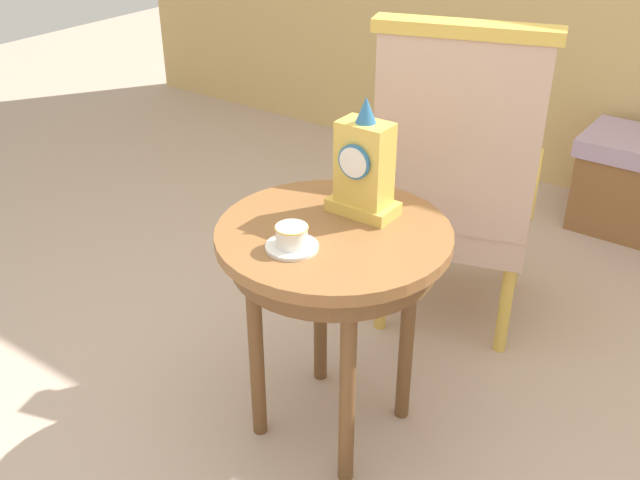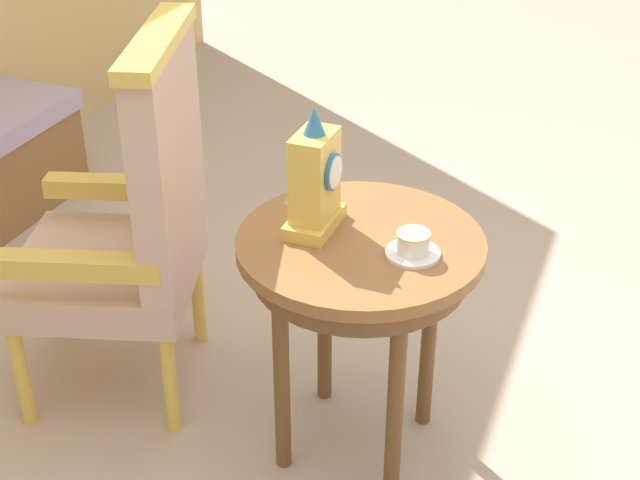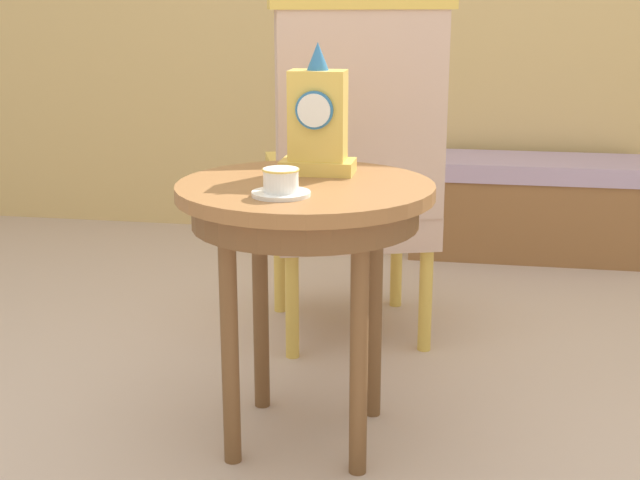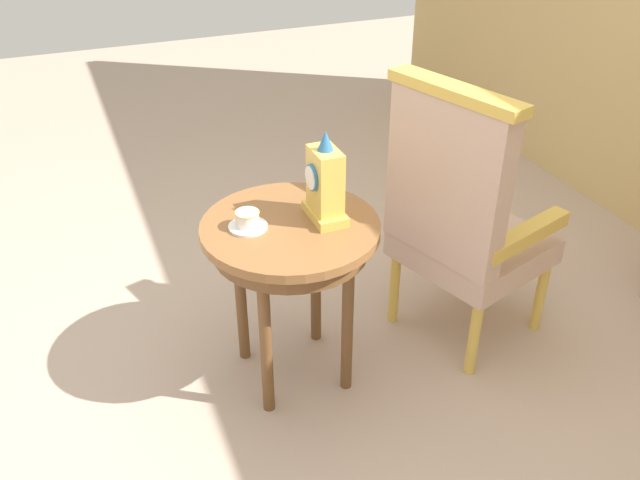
% 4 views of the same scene
% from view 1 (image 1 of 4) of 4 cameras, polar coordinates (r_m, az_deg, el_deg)
% --- Properties ---
extents(ground_plane, '(10.00, 10.00, 0.00)m').
position_cam_1_polar(ground_plane, '(2.32, 1.00, -15.65)').
color(ground_plane, '#BCA38E').
extents(side_table, '(0.64, 0.64, 0.69)m').
position_cam_1_polar(side_table, '(2.02, 1.05, -1.34)').
color(side_table, brown).
rests_on(side_table, ground).
extents(teacup_left, '(0.14, 0.14, 0.06)m').
position_cam_1_polar(teacup_left, '(1.88, -2.20, 0.10)').
color(teacup_left, white).
rests_on(teacup_left, side_table).
extents(mantel_clock, '(0.19, 0.11, 0.34)m').
position_cam_1_polar(mantel_clock, '(2.01, 3.42, 5.56)').
color(mantel_clock, gold).
rests_on(mantel_clock, side_table).
extents(armchair, '(0.68, 0.67, 1.14)m').
position_cam_1_polar(armchair, '(2.56, 10.61, 4.77)').
color(armchair, '#CCA893').
rests_on(armchair, ground).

